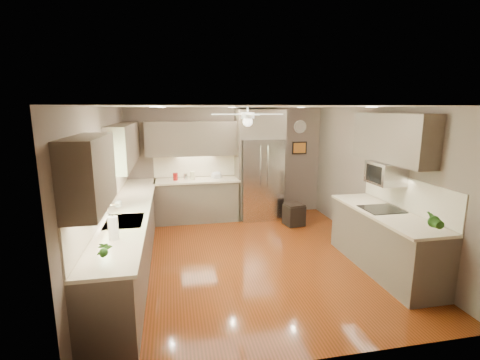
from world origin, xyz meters
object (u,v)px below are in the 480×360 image
object	(u,v)px
canister_c	(192,175)
refrigerator	(260,166)
soap_bottle	(119,203)
stool	(294,214)
potted_plant_left	(104,250)
canister_a	(175,177)
canister_b	(186,177)
paper_towel	(113,228)
bowl	(217,177)
microwave	(386,173)
potted_plant_right	(435,221)

from	to	relation	value
canister_c	refrigerator	world-z (taller)	refrigerator
soap_bottle	stool	world-z (taller)	soap_bottle
refrigerator	stool	world-z (taller)	refrigerator
potted_plant_left	canister_a	bearing A→B (deg)	79.18
canister_a	stool	xyz separation A→B (m)	(2.47, -0.73, -0.78)
canister_b	refrigerator	world-z (taller)	refrigerator
potted_plant_left	stool	bearing A→B (deg)	45.57
canister_c	canister_a	bearing A→B (deg)	-176.41
refrigerator	paper_towel	world-z (taller)	refrigerator
potted_plant_left	refrigerator	xyz separation A→B (m)	(2.66, 4.01, 0.11)
potted_plant_left	bowl	world-z (taller)	potted_plant_left
paper_towel	canister_b	bearing A→B (deg)	73.59
microwave	paper_towel	size ratio (longest dim) A/B	1.83
canister_a	potted_plant_left	xyz separation A→B (m)	(-0.77, -4.04, 0.06)
canister_c	microwave	xyz separation A→B (m)	(2.84, -2.76, 0.45)
canister_c	paper_towel	world-z (taller)	paper_towel
canister_c	microwave	distance (m)	3.98
canister_c	potted_plant_left	size ratio (longest dim) A/B	0.62
canister_a	microwave	xyz separation A→B (m)	(3.21, -2.73, 0.46)
potted_plant_left	potted_plant_right	distance (m)	3.87
canister_c	stool	world-z (taller)	canister_c
canister_c	potted_plant_right	bearing A→B (deg)	-55.70
refrigerator	microwave	world-z (taller)	refrigerator
microwave	canister_a	bearing A→B (deg)	139.61
canister_b	soap_bottle	world-z (taller)	soap_bottle
potted_plant_left	canister_b	bearing A→B (deg)	76.25
canister_c	refrigerator	xyz separation A→B (m)	(1.51, -0.05, 0.16)
microwave	paper_towel	xyz separation A→B (m)	(-3.99, -0.64, -0.40)
bowl	microwave	distance (m)	3.64
potted_plant_right	potted_plant_left	bearing A→B (deg)	-179.07
potted_plant_left	paper_towel	bearing A→B (deg)	90.54
potted_plant_right	paper_towel	size ratio (longest dim) A/B	1.16
potted_plant_left	potted_plant_right	world-z (taller)	potted_plant_right
canister_b	potted_plant_left	bearing A→B (deg)	-103.75
canister_c	paper_towel	size ratio (longest dim) A/B	0.59
potted_plant_right	paper_towel	xyz separation A→B (m)	(-3.88, 0.60, -0.03)
canister_a	stool	distance (m)	2.69
canister_a	refrigerator	bearing A→B (deg)	-0.76
soap_bottle	microwave	size ratio (longest dim) A/B	0.32
potted_plant_right	microwave	world-z (taller)	microwave
potted_plant_right	bowl	bearing A→B (deg)	118.72
refrigerator	microwave	size ratio (longest dim) A/B	4.45
canister_a	refrigerator	world-z (taller)	refrigerator
refrigerator	stool	bearing A→B (deg)	-50.58
canister_a	paper_towel	world-z (taller)	paper_towel
canister_a	paper_towel	distance (m)	3.46
canister_b	refrigerator	xyz separation A→B (m)	(1.67, -0.04, 0.18)
canister_b	potted_plant_left	distance (m)	4.17
potted_plant_right	stool	bearing A→B (deg)	101.01
canister_c	potted_plant_left	world-z (taller)	potted_plant_left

